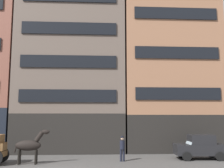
# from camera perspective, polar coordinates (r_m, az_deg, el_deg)

# --- Properties ---
(building_center_left) EXTENTS (10.49, 5.76, 16.09)m
(building_center_left) POSITION_cam_1_polar(r_m,az_deg,el_deg) (25.83, -8.84, 3.82)
(building_center_left) COLOR black
(building_center_left) RESTS_ON ground_plane
(building_center_right) EXTENTS (9.66, 5.76, 15.03)m
(building_center_right) POSITION_cam_1_polar(r_m,az_deg,el_deg) (26.61, 12.49, 2.41)
(building_center_right) COLOR black
(building_center_right) RESTS_ON ground_plane
(draft_horse) EXTENTS (2.35, 0.67, 2.30)m
(draft_horse) POSITION_cam_1_polar(r_m,az_deg,el_deg) (18.95, -17.61, -12.66)
(draft_horse) COLOR black
(draft_horse) RESTS_ON ground_plane
(sedan_dark) EXTENTS (3.79, 2.04, 1.83)m
(sedan_dark) POSITION_cam_1_polar(r_m,az_deg,el_deg) (21.33, 18.71, -12.94)
(sedan_dark) COLOR black
(sedan_dark) RESTS_ON ground_plane
(pedestrian_officer) EXTENTS (0.51, 0.51, 1.79)m
(pedestrian_officer) POSITION_cam_1_polar(r_m,az_deg,el_deg) (19.33, 2.27, -13.74)
(pedestrian_officer) COLOR black
(pedestrian_officer) RESTS_ON ground_plane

